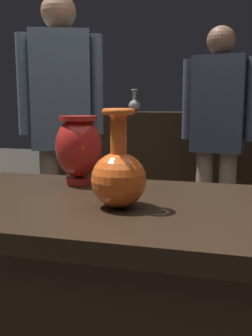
# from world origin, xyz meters

# --- Properties ---
(display_plinth) EXTENTS (1.20, 0.64, 0.80)m
(display_plinth) POSITION_xyz_m (0.00, 0.00, 0.40)
(display_plinth) COLOR black
(display_plinth) RESTS_ON ground_plane
(back_display_shelf) EXTENTS (2.60, 0.40, 0.99)m
(back_display_shelf) POSITION_xyz_m (0.00, 2.20, 0.49)
(back_display_shelf) COLOR black
(back_display_shelf) RESTS_ON ground_plane
(vase_centerpiece) EXTENTS (0.15, 0.15, 0.26)m
(vase_centerpiece) POSITION_xyz_m (-0.02, -0.06, 0.89)
(vase_centerpiece) COLOR #E55B1E
(vase_centerpiece) RESTS_ON display_plinth
(vase_right_accent) EXTENTS (0.16, 0.16, 0.23)m
(vase_right_accent) POSITION_xyz_m (-0.23, 0.20, 0.92)
(vase_right_accent) COLOR red
(vase_right_accent) RESTS_ON display_plinth
(shelf_vase_center) EXTENTS (0.09, 0.09, 0.14)m
(shelf_vase_center) POSITION_xyz_m (0.00, 2.23, 1.07)
(shelf_vase_center) COLOR silver
(shelf_vase_center) RESTS_ON back_display_shelf
(shelf_vase_left) EXTENTS (0.10, 0.10, 0.19)m
(shelf_vase_left) POSITION_xyz_m (-0.52, 2.18, 1.05)
(shelf_vase_left) COLOR gray
(shelf_vase_left) RESTS_ON back_display_shelf
(visitor_center_back) EXTENTS (0.46, 0.23, 1.53)m
(visitor_center_back) POSITION_xyz_m (0.18, 1.54, 0.90)
(visitor_center_back) COLOR #846B56
(visitor_center_back) RESTS_ON ground_plane
(visitor_near_left) EXTENTS (0.44, 0.28, 1.64)m
(visitor_near_left) POSITION_xyz_m (-0.66, 1.02, 0.97)
(visitor_near_left) COLOR #846B56
(visitor_near_left) RESTS_ON ground_plane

